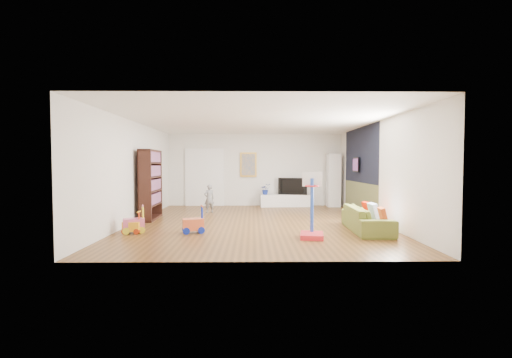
{
  "coord_description": "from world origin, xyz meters",
  "views": [
    {
      "loc": [
        -0.11,
        -9.15,
        1.56
      ],
      "look_at": [
        0.0,
        0.4,
        1.15
      ],
      "focal_mm": 24.0,
      "sensor_mm": 36.0,
      "label": 1
    }
  ],
  "objects_px": {
    "media_console": "(286,201)",
    "sofa": "(367,219)",
    "bookshelf": "(151,185)",
    "basketball_hoop": "(312,205)"
  },
  "relations": [
    {
      "from": "bookshelf",
      "to": "sofa",
      "type": "xyz_separation_m",
      "value": [
        5.56,
        -1.81,
        -0.7
      ]
    },
    {
      "from": "basketball_hoop",
      "to": "bookshelf",
      "type": "bearing_deg",
      "value": 157.93
    },
    {
      "from": "bookshelf",
      "to": "media_console",
      "type": "bearing_deg",
      "value": 31.88
    },
    {
      "from": "basketball_hoop",
      "to": "sofa",
      "type": "bearing_deg",
      "value": 37.41
    },
    {
      "from": "media_console",
      "to": "bookshelf",
      "type": "relative_size",
      "value": 0.97
    },
    {
      "from": "bookshelf",
      "to": "sofa",
      "type": "height_order",
      "value": "bookshelf"
    },
    {
      "from": "media_console",
      "to": "sofa",
      "type": "bearing_deg",
      "value": -75.75
    },
    {
      "from": "bookshelf",
      "to": "basketball_hoop",
      "type": "relative_size",
      "value": 1.4
    },
    {
      "from": "media_console",
      "to": "basketball_hoop",
      "type": "distance_m",
      "value": 5.43
    },
    {
      "from": "media_console",
      "to": "basketball_hoop",
      "type": "xyz_separation_m",
      "value": [
        -0.0,
        -5.41,
        0.48
      ]
    }
  ]
}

